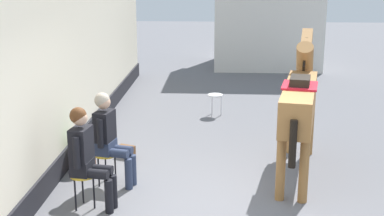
{
  "coord_description": "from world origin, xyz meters",
  "views": [
    {
      "loc": [
        0.05,
        -6.51,
        3.18
      ],
      "look_at": [
        -0.4,
        1.2,
        1.05
      ],
      "focal_mm": 49.72,
      "sensor_mm": 36.0,
      "label": 1
    }
  ],
  "objects_px": {
    "seated_visitor_far": "(109,134)",
    "saddled_horse_center": "(300,100)",
    "spare_stool_white": "(215,97)",
    "seated_visitor_near": "(86,153)",
    "flower_planter_far": "(84,149)",
    "satchel_bag": "(127,151)"
  },
  "relations": [
    {
      "from": "saddled_horse_center",
      "to": "flower_planter_far",
      "type": "distance_m",
      "value": 3.44
    },
    {
      "from": "saddled_horse_center",
      "to": "satchel_bag",
      "type": "relative_size",
      "value": 10.6
    },
    {
      "from": "flower_planter_far",
      "to": "satchel_bag",
      "type": "distance_m",
      "value": 0.83
    },
    {
      "from": "flower_planter_far",
      "to": "spare_stool_white",
      "type": "bearing_deg",
      "value": 57.54
    },
    {
      "from": "seated_visitor_near",
      "to": "flower_planter_far",
      "type": "distance_m",
      "value": 1.51
    },
    {
      "from": "seated_visitor_far",
      "to": "saddled_horse_center",
      "type": "relative_size",
      "value": 0.47
    },
    {
      "from": "seated_visitor_near",
      "to": "saddled_horse_center",
      "type": "bearing_deg",
      "value": 26.41
    },
    {
      "from": "spare_stool_white",
      "to": "seated_visitor_near",
      "type": "bearing_deg",
      "value": -109.46
    },
    {
      "from": "flower_planter_far",
      "to": "spare_stool_white",
      "type": "xyz_separation_m",
      "value": [
        2.01,
        3.16,
        0.07
      ]
    },
    {
      "from": "seated_visitor_near",
      "to": "seated_visitor_far",
      "type": "xyz_separation_m",
      "value": [
        0.13,
        0.79,
        0.0
      ]
    },
    {
      "from": "satchel_bag",
      "to": "saddled_horse_center",
      "type": "bearing_deg",
      "value": 11.75
    },
    {
      "from": "spare_stool_white",
      "to": "satchel_bag",
      "type": "distance_m",
      "value": 3.0
    },
    {
      "from": "saddled_horse_center",
      "to": "spare_stool_white",
      "type": "relative_size",
      "value": 6.45
    },
    {
      "from": "seated_visitor_far",
      "to": "satchel_bag",
      "type": "height_order",
      "value": "seated_visitor_far"
    },
    {
      "from": "saddled_horse_center",
      "to": "spare_stool_white",
      "type": "xyz_separation_m",
      "value": [
        -1.32,
        3.09,
        -0.76
      ]
    },
    {
      "from": "saddled_horse_center",
      "to": "spare_stool_white",
      "type": "bearing_deg",
      "value": 113.12
    },
    {
      "from": "seated_visitor_far",
      "to": "satchel_bag",
      "type": "distance_m",
      "value": 1.33
    },
    {
      "from": "flower_planter_far",
      "to": "seated_visitor_near",
      "type": "bearing_deg",
      "value": -73.63
    },
    {
      "from": "seated_visitor_near",
      "to": "satchel_bag",
      "type": "height_order",
      "value": "seated_visitor_near"
    },
    {
      "from": "seated_visitor_far",
      "to": "saddled_horse_center",
      "type": "height_order",
      "value": "saddled_horse_center"
    },
    {
      "from": "satchel_bag",
      "to": "flower_planter_far",
      "type": "bearing_deg",
      "value": -114.06
    },
    {
      "from": "seated_visitor_near",
      "to": "spare_stool_white",
      "type": "distance_m",
      "value": 4.84
    }
  ]
}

